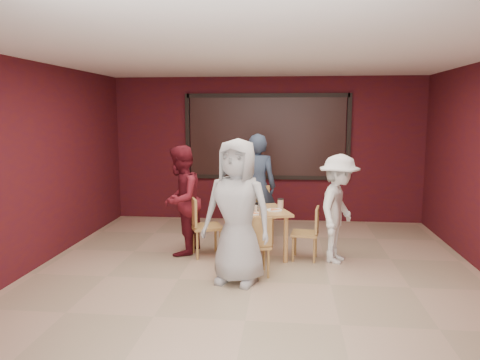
# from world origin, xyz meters

# --- Properties ---
(floor) EXTENTS (7.00, 7.00, 0.00)m
(floor) POSITION_xyz_m (0.00, 0.00, 0.00)
(floor) COLOR tan
(floor) RESTS_ON ground
(window_blinds) EXTENTS (3.00, 0.02, 1.50)m
(window_blinds) POSITION_xyz_m (0.00, 3.45, 1.65)
(window_blinds) COLOR black
(dining_table) EXTENTS (1.14, 1.14, 0.86)m
(dining_table) POSITION_xyz_m (-0.06, 1.04, 0.62)
(dining_table) COLOR tan
(dining_table) RESTS_ON floor
(chair_front) EXTENTS (0.47, 0.47, 0.81)m
(chair_front) POSITION_xyz_m (0.01, 0.20, 0.46)
(chair_front) COLOR #B78147
(chair_front) RESTS_ON floor
(chair_back) EXTENTS (0.55, 0.55, 0.91)m
(chair_back) POSITION_xyz_m (-0.06, 1.91, 0.51)
(chair_back) COLOR #B78147
(chair_back) RESTS_ON floor
(chair_left) EXTENTS (0.55, 0.55, 0.88)m
(chair_left) POSITION_xyz_m (-0.84, 1.00, 0.50)
(chair_left) COLOR #B78147
(chair_left) RESTS_ON floor
(chair_right) EXTENTS (0.42, 0.42, 0.77)m
(chair_right) POSITION_xyz_m (0.74, 0.99, 0.44)
(chair_right) COLOR #B78147
(chair_right) RESTS_ON floor
(diner_front) EXTENTS (1.00, 0.79, 1.81)m
(diner_front) POSITION_xyz_m (-0.20, -0.02, 0.90)
(diner_front) COLOR #AFAFAF
(diner_front) RESTS_ON floor
(diner_back) EXTENTS (0.65, 0.43, 1.77)m
(diner_back) POSITION_xyz_m (-0.10, 2.09, 0.89)
(diner_back) COLOR #303E56
(diner_back) RESTS_ON floor
(diner_left) EXTENTS (0.73, 0.87, 1.63)m
(diner_left) POSITION_xyz_m (-1.17, 1.11, 0.82)
(diner_left) COLOR maroon
(diner_left) RESTS_ON floor
(diner_right) EXTENTS (0.89, 1.13, 1.54)m
(diner_right) POSITION_xyz_m (1.13, 0.94, 0.77)
(diner_right) COLOR white
(diner_right) RESTS_ON floor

